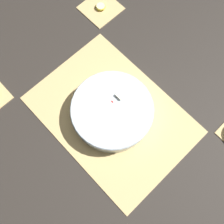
% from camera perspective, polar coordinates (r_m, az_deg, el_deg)
% --- Properties ---
extents(ground_plane, '(6.00, 6.00, 0.00)m').
position_cam_1_polar(ground_plane, '(0.87, 0.00, -0.63)').
color(ground_plane, '#2D2823').
extents(bamboo_mat_center, '(0.52, 0.37, 0.01)m').
position_cam_1_polar(bamboo_mat_center, '(0.87, 0.00, -0.57)').
color(bamboo_mat_center, '#D6B775').
rests_on(bamboo_mat_center, ground_plane).
extents(coaster_mat_far_left, '(0.13, 0.13, 0.01)m').
position_cam_1_polar(coaster_mat_far_left, '(1.08, -2.47, 21.72)').
color(coaster_mat_far_left, '#D6B775').
rests_on(coaster_mat_far_left, ground_plane).
extents(fruit_salad_bowl, '(0.26, 0.26, 0.07)m').
position_cam_1_polar(fruit_salad_bowl, '(0.83, 0.01, 0.25)').
color(fruit_salad_bowl, silver).
rests_on(fruit_salad_bowl, bamboo_mat_center).
extents(banana_coin_single, '(0.04, 0.04, 0.01)m').
position_cam_1_polar(banana_coin_single, '(1.07, -2.49, 21.97)').
color(banana_coin_single, beige).
rests_on(banana_coin_single, coaster_mat_far_left).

